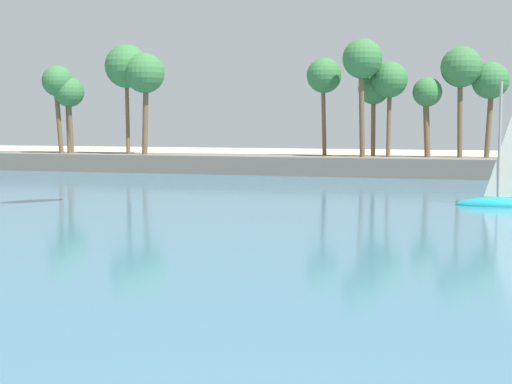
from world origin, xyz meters
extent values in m
cube|color=teal|center=(0.00, 56.26, 0.03)|extent=(220.00, 98.87, 0.06)
cube|color=slate|center=(0.00, 65.69, 0.90)|extent=(83.88, 6.00, 1.80)
cylinder|color=brown|center=(-4.69, 64.48, 6.26)|extent=(0.66, 1.00, 8.95)
sphere|color=#38753D|center=(-4.69, 64.48, 10.73)|extent=(3.61, 3.61, 3.61)
cylinder|color=brown|center=(6.53, 67.26, 5.28)|extent=(0.75, 0.67, 6.98)
sphere|color=#38753D|center=(6.53, 67.26, 8.75)|extent=(3.34, 3.34, 3.34)
cylinder|color=brown|center=(-2.37, 66.19, 5.35)|extent=(0.43, 0.78, 7.11)
sphere|color=#38753D|center=(-2.37, 66.19, 8.90)|extent=(3.31, 3.31, 3.31)
cylinder|color=brown|center=(-8.63, 66.96, 5.61)|extent=(0.63, 0.41, 7.64)
sphere|color=#38753D|center=(-8.63, 66.96, 9.43)|extent=(3.33, 3.33, 3.33)
cylinder|color=brown|center=(-35.61, 64.38, 5.48)|extent=(0.79, 0.76, 7.38)
sphere|color=#38753D|center=(-35.61, 64.38, 9.16)|extent=(3.14, 3.14, 3.14)
cylinder|color=brown|center=(3.95, 66.39, 5.87)|extent=(0.64, 0.50, 8.15)
sphere|color=#38753D|center=(3.95, 66.39, 9.94)|extent=(3.66, 3.66, 3.66)
cylinder|color=brown|center=(-26.00, 64.43, 5.80)|extent=(0.88, 0.67, 8.01)
sphere|color=#38753D|center=(-26.00, 64.43, 9.79)|extent=(3.92, 3.92, 3.92)
cylinder|color=brown|center=(-28.22, 65.05, 6.17)|extent=(0.64, 0.77, 8.76)
sphere|color=#38753D|center=(-28.22, 65.05, 10.54)|extent=(4.32, 4.32, 4.32)
cylinder|color=brown|center=(1.03, 66.28, 4.77)|extent=(0.86, 0.67, 5.96)
sphere|color=#38753D|center=(1.03, 66.28, 7.73)|extent=(2.67, 2.67, 2.67)
cylinder|color=brown|center=(-34.60, 64.87, 4.93)|extent=(0.60, 0.85, 6.28)
sphere|color=#38753D|center=(-34.60, 64.87, 8.06)|extent=(3.06, 3.06, 3.06)
cylinder|color=brown|center=(-34.81, 64.95, 4.94)|extent=(0.67, 0.64, 6.30)
sphere|color=#38753D|center=(-34.81, 64.95, 8.08)|extent=(2.29, 2.29, 2.29)
cylinder|color=brown|center=(-3.93, 67.25, 4.97)|extent=(0.49, 0.70, 6.35)
sphere|color=#38753D|center=(-3.93, 67.25, 8.13)|extent=(2.95, 2.95, 2.95)
ellipsoid|color=teal|center=(6.51, 43.14, 0.06)|extent=(5.53, 1.84, 1.09)
cylinder|color=gray|center=(6.24, 43.13, 4.03)|extent=(0.16, 0.16, 6.84)
camera|label=1|loc=(3.88, -2.53, 5.14)|focal=51.30mm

